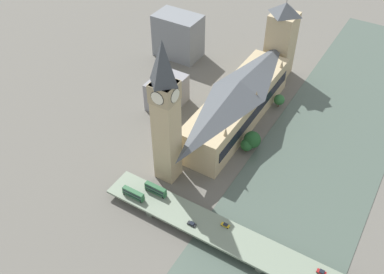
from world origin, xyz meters
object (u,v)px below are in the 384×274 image
(clock_tower, at_px, (166,112))
(car_northbound_mid, at_px, (192,224))
(parliament_hall, at_px, (238,102))
(car_northbound_lead, at_px, (225,225))
(car_northbound_tail, at_px, (322,272))
(double_decker_bus_rear, at_px, (156,189))
(double_decker_bus_mid, at_px, (133,194))
(road_bridge, at_px, (265,255))
(victoria_tower, at_px, (281,40))

(clock_tower, bearing_deg, car_northbound_mid, 139.81)
(parliament_hall, height_order, car_northbound_lead, parliament_hall)
(car_northbound_tail, bearing_deg, car_northbound_lead, -0.43)
(clock_tower, xyz_separation_m, double_decker_bus_rear, (-4.32, 17.68, -34.46))
(double_decker_bus_rear, relative_size, car_northbound_mid, 2.84)
(double_decker_bus_rear, bearing_deg, car_northbound_tail, 179.95)
(double_decker_bus_mid, height_order, car_northbound_mid, double_decker_bus_mid)
(parliament_hall, height_order, road_bridge, parliament_hall)
(car_northbound_lead, bearing_deg, car_northbound_mid, 28.78)
(clock_tower, xyz_separation_m, car_northbound_lead, (-42.96, 17.41, -36.61))
(parliament_hall, distance_m, car_northbound_lead, 82.57)
(car_northbound_mid, height_order, car_northbound_tail, car_northbound_tail)
(parliament_hall, relative_size, clock_tower, 1.21)
(double_decker_bus_rear, bearing_deg, car_northbound_mid, 164.05)
(parliament_hall, xyz_separation_m, car_northbound_lead, (-32.09, 75.55, -8.91))
(clock_tower, height_order, car_northbound_mid, clock_tower)
(car_northbound_lead, distance_m, car_northbound_mid, 15.46)
(car_northbound_mid, distance_m, car_northbound_tail, 59.64)
(victoria_tower, height_order, car_northbound_mid, victoria_tower)
(clock_tower, distance_m, double_decker_bus_rear, 38.97)
(double_decker_bus_mid, bearing_deg, road_bridge, -176.60)
(road_bridge, relative_size, car_northbound_mid, 39.53)
(clock_tower, distance_m, victoria_tower, 120.90)
(double_decker_bus_mid, relative_size, car_northbound_lead, 2.93)
(double_decker_bus_rear, relative_size, car_northbound_lead, 2.90)
(clock_tower, height_order, double_decker_bus_rear, clock_tower)
(car_northbound_lead, height_order, car_northbound_tail, car_northbound_tail)
(parliament_hall, height_order, clock_tower, clock_tower)
(victoria_tower, bearing_deg, double_decker_bus_mid, 84.35)
(parliament_hall, relative_size, road_bridge, 0.59)
(clock_tower, distance_m, car_northbound_lead, 59.07)
(parliament_hall, distance_m, double_decker_bus_rear, 76.40)
(road_bridge, xyz_separation_m, double_decker_bus_mid, (68.39, 4.07, 3.51))
(clock_tower, xyz_separation_m, double_decker_bus_mid, (3.50, 25.46, -34.66))
(car_northbound_lead, relative_size, car_northbound_mid, 0.98)
(double_decker_bus_mid, distance_m, double_decker_bus_rear, 11.03)
(road_bridge, distance_m, double_decker_bus_mid, 68.60)
(parliament_hall, xyz_separation_m, road_bridge, (-54.02, 79.54, -10.48))
(clock_tower, xyz_separation_m, car_northbound_tail, (-88.63, 17.75, -36.51))
(parliament_hall, height_order, car_northbound_mid, parliament_hall)
(clock_tower, relative_size, car_northbound_mid, 19.29)
(victoria_tower, bearing_deg, clock_tower, 84.82)
(victoria_tower, relative_size, car_northbound_mid, 13.47)
(parliament_hall, height_order, car_northbound_tail, parliament_hall)
(car_northbound_mid, bearing_deg, victoria_tower, -82.65)
(victoria_tower, xyz_separation_m, car_northbound_mid, (-18.60, 144.16, -20.31))
(victoria_tower, distance_m, car_northbound_mid, 146.77)
(parliament_hall, distance_m, road_bridge, 96.72)
(double_decker_bus_rear, bearing_deg, car_northbound_lead, -179.60)
(clock_tower, relative_size, car_northbound_lead, 19.68)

